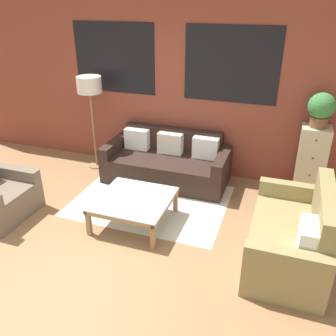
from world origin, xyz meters
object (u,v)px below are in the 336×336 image
couch_dark (167,163)px  settee_vintage (292,237)px  drawer_cabinet (311,162)px  floor_lamp (90,89)px  potted_plant (321,108)px  coffee_table (134,202)px

couch_dark → settee_vintage: (1.96, -1.42, 0.02)m
drawer_cabinet → floor_lamp: bearing=-177.2°
couch_dark → drawer_cabinet: drawer_cabinet is taller
couch_dark → potted_plant: bearing=6.1°
settee_vintage → floor_lamp: (-3.30, 1.48, 1.05)m
couch_dark → drawer_cabinet: bearing=6.1°
floor_lamp → coffee_table: bearing=-45.6°
floor_lamp → potted_plant: (3.47, 0.17, -0.03)m
coffee_table → drawer_cabinet: (2.13, 1.54, 0.22)m
couch_dark → potted_plant: potted_plant is taller
settee_vintage → potted_plant: 1.95m
couch_dark → settee_vintage: settee_vintage is taller
couch_dark → coffee_table: (0.00, -1.31, 0.03)m
couch_dark → coffee_table: size_ratio=2.09×
floor_lamp → drawer_cabinet: 3.57m
settee_vintage → coffee_table: 1.96m
settee_vintage → coffee_table: settee_vintage is taller
couch_dark → potted_plant: size_ratio=4.05×
floor_lamp → potted_plant: size_ratio=3.26×
settee_vintage → potted_plant: size_ratio=3.14×
coffee_table → drawer_cabinet: drawer_cabinet is taller
coffee_table → floor_lamp: bearing=134.4°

